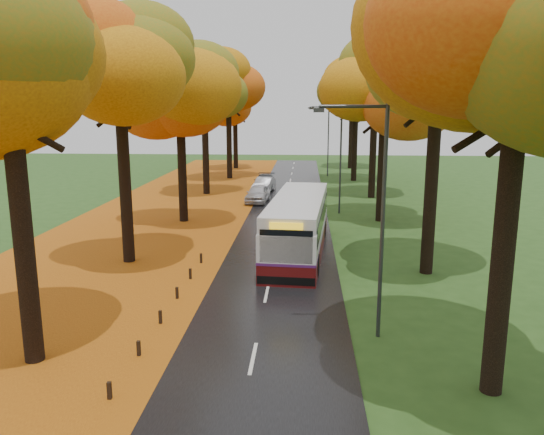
# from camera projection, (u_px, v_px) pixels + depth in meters

# --- Properties ---
(road) EXTENTS (6.50, 90.00, 0.04)m
(road) POSITION_uv_depth(u_px,v_px,m) (281.00, 227.00, 35.43)
(road) COLOR black
(road) RESTS_ON ground
(centre_line) EXTENTS (0.12, 90.00, 0.01)m
(centre_line) POSITION_uv_depth(u_px,v_px,m) (281.00, 227.00, 35.43)
(centre_line) COLOR silver
(centre_line) RESTS_ON road
(leaf_verge) EXTENTS (12.00, 90.00, 0.02)m
(leaf_verge) POSITION_uv_depth(u_px,v_px,m) (149.00, 225.00, 35.99)
(leaf_verge) COLOR #80390B
(leaf_verge) RESTS_ON ground
(leaf_drift) EXTENTS (0.90, 90.00, 0.01)m
(leaf_drift) POSITION_uv_depth(u_px,v_px,m) (235.00, 226.00, 35.62)
(leaf_drift) COLOR #C46B14
(leaf_drift) RESTS_ON road
(trees_left) EXTENTS (9.20, 74.00, 13.88)m
(trees_left) POSITION_uv_depth(u_px,v_px,m) (177.00, 82.00, 35.94)
(trees_left) COLOR black
(trees_left) RESTS_ON ground
(trees_right) EXTENTS (9.30, 74.20, 13.96)m
(trees_right) POSITION_uv_depth(u_px,v_px,m) (391.00, 79.00, 34.89)
(trees_right) COLOR black
(trees_right) RESTS_ON ground
(bollard_row) EXTENTS (0.11, 23.51, 0.52)m
(bollard_row) POSITION_uv_depth(u_px,v_px,m) (125.00, 368.00, 15.78)
(bollard_row) COLOR black
(bollard_row) RESTS_ON ground
(streetlamp_near) EXTENTS (2.45, 0.18, 8.00)m
(streetlamp_near) POSITION_uv_depth(u_px,v_px,m) (376.00, 204.00, 17.62)
(streetlamp_near) COLOR #333538
(streetlamp_near) RESTS_ON ground
(streetlamp_mid) EXTENTS (2.45, 0.18, 8.00)m
(streetlamp_mid) POSITION_uv_depth(u_px,v_px,m) (337.00, 151.00, 39.12)
(streetlamp_mid) COLOR #333538
(streetlamp_mid) RESTS_ON ground
(streetlamp_far) EXTENTS (2.45, 0.18, 8.00)m
(streetlamp_far) POSITION_uv_depth(u_px,v_px,m) (326.00, 135.00, 60.61)
(streetlamp_far) COLOR #333538
(streetlamp_far) RESTS_ON ground
(bus) EXTENTS (3.58, 11.89, 3.08)m
(bus) POSITION_uv_depth(u_px,v_px,m) (298.00, 224.00, 28.79)
(bus) COLOR #4B0B0C
(bus) RESTS_ON road
(car_white) EXTENTS (2.08, 4.37, 1.44)m
(car_white) POSITION_uv_depth(u_px,v_px,m) (258.00, 194.00, 44.40)
(car_white) COLOR silver
(car_white) RESTS_ON road
(car_silver) EXTENTS (2.05, 4.32, 1.37)m
(car_silver) POSITION_uv_depth(u_px,v_px,m) (264.00, 185.00, 49.73)
(car_silver) COLOR #9C9FA4
(car_silver) RESTS_ON road
(car_dark) EXTENTS (2.08, 4.82, 1.38)m
(car_dark) POSITION_uv_depth(u_px,v_px,m) (264.00, 182.00, 51.55)
(car_dark) COLOR black
(car_dark) RESTS_ON road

